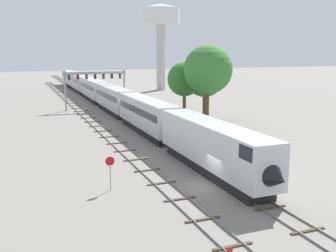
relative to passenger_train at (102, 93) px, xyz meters
The scene contains 10 objects.
ground_plane 52.44m from the passenger_train, 92.19° to the right, with size 400.00×400.00×0.00m, color gray.
track_main 8.07m from the passenger_train, 90.00° to the left, with size 2.60×200.00×0.16m.
track_near 13.75m from the passenger_train, 114.02° to the right, with size 2.60×160.00×0.16m.
passenger_train is the anchor object (origin of this frame).
signal_gantry 6.21m from the passenger_train, 114.75° to the right, with size 12.10×0.49×7.71m.
water_tower 39.50m from the passenger_train, 49.45° to the left, with size 11.02×11.02×24.31m.
stop_sign 51.28m from the passenger_train, 101.25° to the right, with size 0.76×0.08×2.88m.
trackside_tree_left 29.20m from the passenger_train, 67.22° to the right, with size 7.57×7.57×12.28m.
trackside_tree_mid 23.04m from the passenger_train, 64.64° to the right, with size 5.74×5.74×9.53m.
trackside_tree_right 24.96m from the passenger_train, 56.98° to the right, with size 6.50×6.50×10.02m.
Camera 1 is at (-14.83, -28.46, 11.41)m, focal length 41.92 mm.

